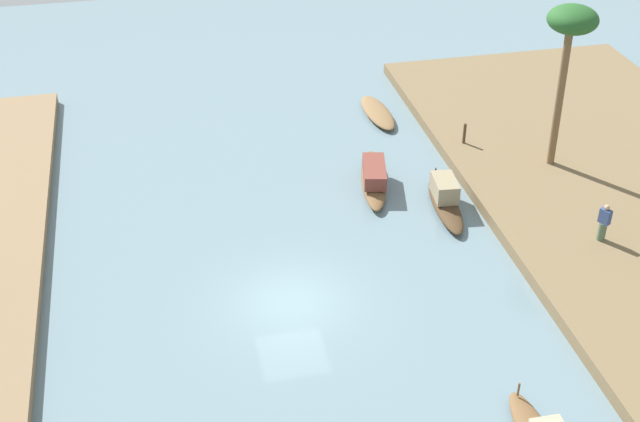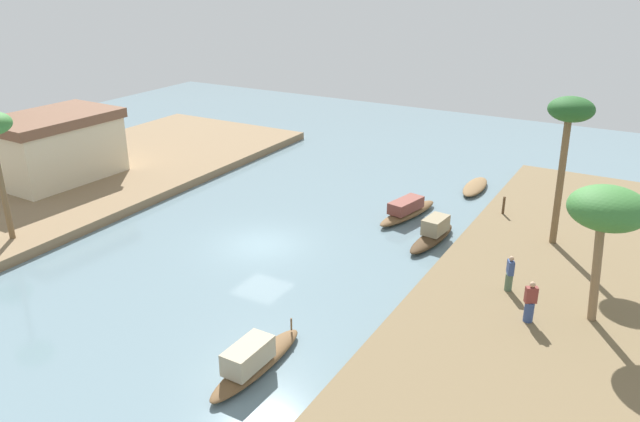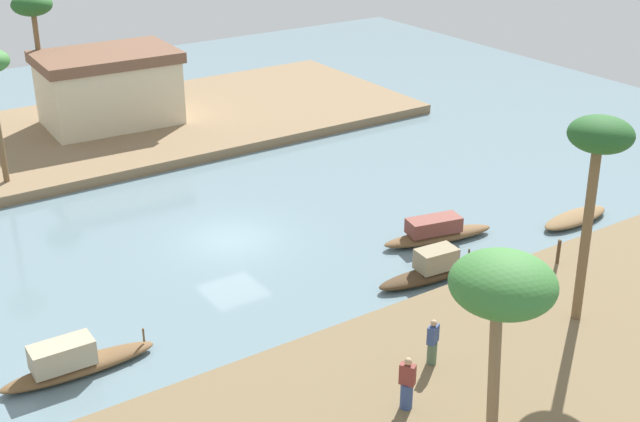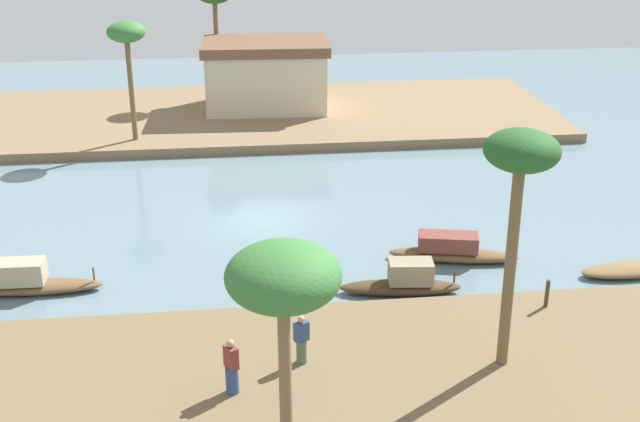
{
  "view_description": "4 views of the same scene",
  "coord_description": "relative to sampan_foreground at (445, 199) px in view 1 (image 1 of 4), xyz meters",
  "views": [
    {
      "loc": [
        -23.58,
        4.11,
        19.51
      ],
      "look_at": [
        3.93,
        -1.91,
        1.13
      ],
      "focal_mm": 48.15,
      "sensor_mm": 36.0,
      "label": 1
    },
    {
      "loc": [
        -23.43,
        -16.91,
        13.39
      ],
      "look_at": [
        3.43,
        -1.49,
        0.97
      ],
      "focal_mm": 35.02,
      "sensor_mm": 36.0,
      "label": 2
    },
    {
      "loc": [
        -14.58,
        -28.61,
        15.74
      ],
      "look_at": [
        3.63,
        -1.41,
        0.94
      ],
      "focal_mm": 46.99,
      "sensor_mm": 36.0,
      "label": 3
    },
    {
      "loc": [
        -1.23,
        -32.83,
        14.04
      ],
      "look_at": [
        2.36,
        -1.56,
        0.9
      ],
      "focal_mm": 45.62,
      "sensor_mm": 36.0,
      "label": 4
    }
  ],
  "objects": [
    {
      "name": "mooring_post",
      "position": [
        4.34,
        -2.41,
        0.55
      ],
      "size": [
        0.14,
        0.14,
        0.98
      ],
      "primitive_type": "cylinder",
      "color": "#4C3823",
      "rests_on": "riverbank_left"
    },
    {
      "name": "sampan_upstream_small",
      "position": [
        2.4,
        2.41,
        -0.03
      ],
      "size": [
        5.14,
        2.09,
        1.11
      ],
      "rotation": [
        0.0,
        0.0,
        -0.21
      ],
      "color": "brown",
      "rests_on": "river_water"
    },
    {
      "name": "sampan_foreground",
      "position": [
        0.0,
        0.0,
        0.0
      ],
      "size": [
        4.46,
        1.43,
        1.27
      ],
      "rotation": [
        0.0,
        0.0,
        -0.1
      ],
      "color": "#47331E",
      "rests_on": "river_water"
    },
    {
      "name": "sampan_open_hull",
      "position": [
        8.79,
        0.45,
        -0.25
      ],
      "size": [
        3.96,
        1.4,
        0.42
      ],
      "rotation": [
        0.0,
        0.0,
        0.05
      ],
      "color": "brown",
      "rests_on": "river_water"
    },
    {
      "name": "palm_tree_left_far",
      "position": [
        1.78,
        -5.47,
        6.27
      ],
      "size": [
        2.08,
        2.08,
        7.21
      ],
      "color": "brown",
      "rests_on": "riverbank_left"
    },
    {
      "name": "person_on_near_bank",
      "position": [
        -4.15,
        -4.84,
        0.81
      ],
      "size": [
        0.49,
        0.41,
        1.57
      ],
      "rotation": [
        0.0,
        0.0,
        0.44
      ],
      "color": "#4C664C",
      "rests_on": "riverbank_left"
    },
    {
      "name": "river_water",
      "position": [
        -4.73,
        7.42,
        -0.46
      ],
      "size": [
        68.2,
        68.2,
        0.0
      ],
      "primitive_type": "plane",
      "color": "slate",
      "rests_on": "ground"
    }
  ]
}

